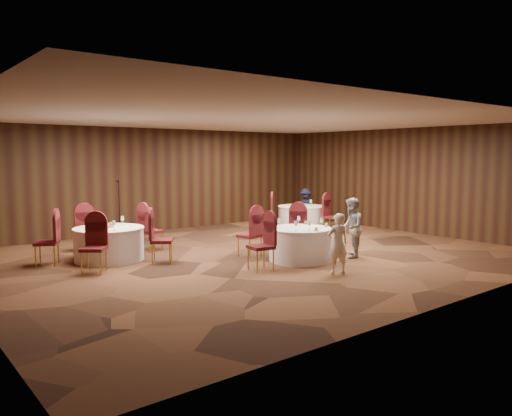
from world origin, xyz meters
TOP-DOWN VIEW (x-y plane):
  - ground at (0.00, 0.00)m, footprint 12.00×12.00m
  - room_shell at (0.00, 0.00)m, footprint 12.00×12.00m
  - table_main at (0.44, -1.10)m, footprint 1.42×1.42m
  - table_left at (-2.91, 1.63)m, footprint 1.56×1.56m
  - table_right at (3.87, 2.46)m, footprint 1.53×1.53m
  - chairs_main at (0.11, -0.49)m, footprint 2.86×1.88m
  - chairs_left at (-2.92, 1.66)m, footprint 3.16×3.04m
  - chairs_right at (3.38, 2.11)m, footprint 1.97×2.39m
  - tabletop_main at (0.57, -1.19)m, footprint 1.13×1.03m
  - tabletop_left at (-2.91, 1.63)m, footprint 0.84×0.89m
  - tabletop_right at (4.04, 2.22)m, footprint 0.08×0.08m
  - mic_stand at (-1.75, 3.75)m, footprint 0.24×0.24m
  - woman_a at (0.16, -2.48)m, footprint 0.52×0.43m
  - woman_b at (1.61, -1.57)m, footprint 0.85×0.84m
  - man_c at (4.75, 3.18)m, footprint 0.74×0.92m

SIDE VIEW (x-z plane):
  - ground at x=0.00m, z-range 0.00..0.00m
  - table_main at x=0.44m, z-range 0.01..0.75m
  - table_left at x=-2.91m, z-range 0.01..0.75m
  - table_right at x=3.87m, z-range 0.01..0.75m
  - chairs_main at x=0.11m, z-range 0.00..1.00m
  - chairs_left at x=-2.92m, z-range 0.00..1.00m
  - chairs_right at x=3.38m, z-range 0.00..1.00m
  - mic_stand at x=-1.75m, z-range -0.35..1.35m
  - woman_a at x=0.16m, z-range 0.00..1.22m
  - man_c at x=4.75m, z-range 0.00..1.24m
  - woman_b at x=1.61m, z-range 0.00..1.39m
  - tabletop_left at x=-2.91m, z-range 0.71..0.93m
  - tabletop_main at x=0.57m, z-range 0.74..0.95m
  - tabletop_right at x=4.04m, z-range 0.79..1.01m
  - room_shell at x=0.00m, z-range -4.04..7.96m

